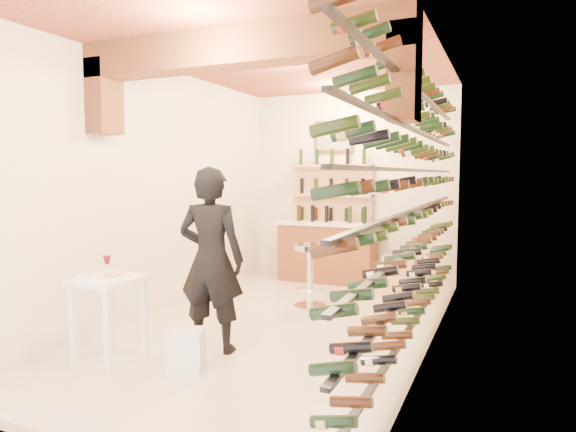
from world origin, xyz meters
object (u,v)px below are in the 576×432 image
Objects in this scene: back_counter at (327,250)px; chrome_barstool at (310,271)px; tasting_table at (109,292)px; person at (211,260)px; white_stool at (186,351)px; wine_rack at (411,199)px; crate_lower at (399,285)px.

back_counter reaches higher than chrome_barstool.
person is (0.75, 0.65, 0.27)m from tasting_table.
back_counter is 1.96× the size of chrome_barstool.
back_counter is 4.44× the size of white_stool.
chrome_barstool is at bearing 84.52° from white_stool.
person is 2.18× the size of chrome_barstool.
wine_rack reaches higher than person.
crate_lower is (2.04, 3.81, -0.53)m from tasting_table.
tasting_table is at bearing -118.09° from crate_lower.
back_counter is at bearing 101.35° from chrome_barstool.
chrome_barstool is at bearing -128.71° from crate_lower.
person is at bearing -151.16° from wine_rack.
person is 3.51m from crate_lower.
back_counter is 3.67m from person.
white_stool is 0.20× the size of person.
person reaches higher than white_stool.
wine_rack reaches higher than tasting_table.
chrome_barstool is at bearing -108.19° from person.
person is at bearing -112.15° from crate_lower.
chrome_barstool is (-1.49, 0.96, -1.05)m from wine_rack.
back_counter is 4.36m from tasting_table.
back_counter is at bearing 91.30° from white_stool.
person is 3.75× the size of crate_lower.
wine_rack is at bearing -159.95° from person.
tasting_table is 2.83m from chrome_barstool.
tasting_table is 4.36m from crate_lower.
person is at bearing 98.11° from white_stool.
chrome_barstool is 1.58m from crate_lower.
chrome_barstool reaches higher than white_stool.
wine_rack is 2.16m from person.
white_stool is at bearing 89.32° from person.
person is at bearing -89.78° from back_counter.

